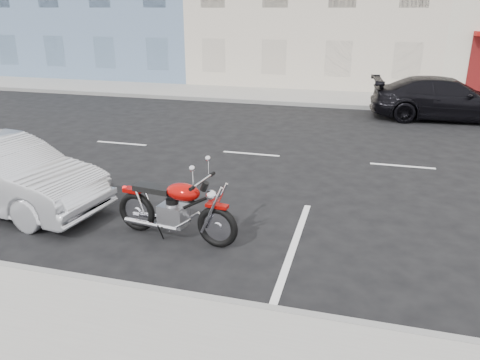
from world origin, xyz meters
name	(u,v)px	position (x,y,z in m)	size (l,w,h in m)	color
ground	(324,160)	(0.00, 0.00, 0.00)	(120.00, 120.00, 0.00)	black
sidewalk_far	(234,94)	(-5.00, 8.70, 0.07)	(80.00, 3.40, 0.15)	gray
curb_far	(223,100)	(-5.00, 7.00, 0.08)	(80.00, 0.12, 0.16)	gray
motorcycle	(219,218)	(-1.21, -5.35, 0.54)	(2.34, 0.78, 1.18)	black
sedan_silver	(4,175)	(-5.82, -4.91, 0.71)	(1.50, 4.30, 1.42)	#B7B9C0
car_far	(445,99)	(3.65, 5.98, 0.75)	(2.10, 5.16, 1.50)	black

